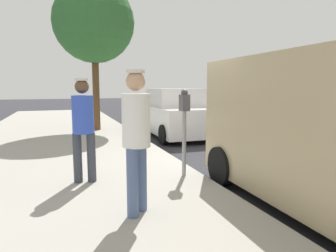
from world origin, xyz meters
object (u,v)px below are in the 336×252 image
at_px(pedestrian_in_white, 136,133).
at_px(parked_sedan_behind, 173,114).
at_px(pedestrian_in_blue, 83,124).
at_px(street_tree, 94,23).
at_px(parking_meter_near, 184,118).

xyz_separation_m(pedestrian_in_white, parked_sedan_behind, (-2.91, -6.33, -0.41)).
relative_size(pedestrian_in_blue, parked_sedan_behind, 0.38).
bearing_deg(street_tree, pedestrian_in_white, 87.18).
height_order(parking_meter_near, parked_sedan_behind, parking_meter_near).
distance_m(parking_meter_near, pedestrian_in_white, 1.70).
xyz_separation_m(pedestrian_in_white, street_tree, (-0.37, -7.53, 2.78)).
distance_m(pedestrian_in_white, parked_sedan_behind, 6.98).
height_order(parked_sedan_behind, street_tree, street_tree).
height_order(pedestrian_in_blue, pedestrian_in_white, pedestrian_in_white).
distance_m(pedestrian_in_blue, parked_sedan_behind, 5.94).
relative_size(pedestrian_in_blue, pedestrian_in_white, 0.96).
xyz_separation_m(pedestrian_in_blue, pedestrian_in_white, (-0.51, 1.49, 0.04)).
height_order(pedestrian_in_white, street_tree, street_tree).
bearing_deg(pedestrian_in_blue, parked_sedan_behind, -125.22).
bearing_deg(pedestrian_in_white, parking_meter_near, -132.90).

